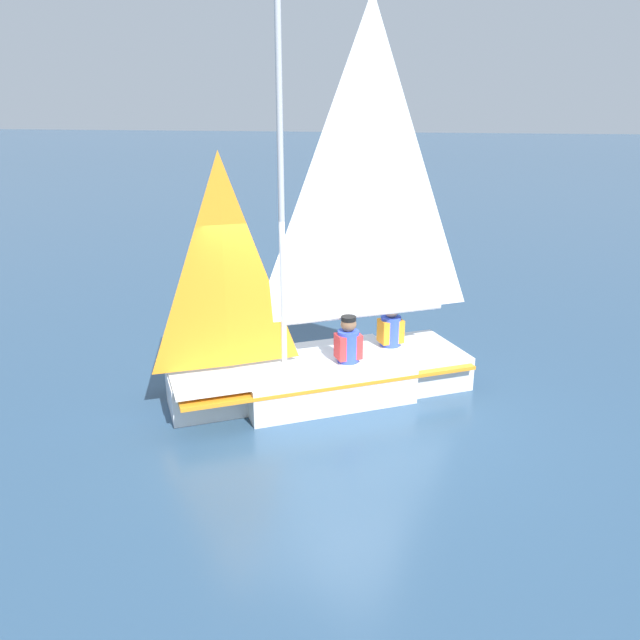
# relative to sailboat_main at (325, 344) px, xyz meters

# --- Properties ---
(ground_plane) EXTENTS (260.00, 260.00, 0.00)m
(ground_plane) POSITION_rel_sailboat_main_xyz_m (-0.04, 0.06, -0.73)
(ground_plane) COLOR #2D4C6B
(sailboat_main) EXTENTS (3.67, 4.28, 5.39)m
(sailboat_main) POSITION_rel_sailboat_main_xyz_m (0.00, 0.00, 0.00)
(sailboat_main) COLOR silver
(sailboat_main) RESTS_ON ground_plane
(sailor_helm) EXTENTS (0.42, 0.43, 1.16)m
(sailor_helm) POSITION_rel_sailboat_main_xyz_m (0.02, -0.33, -0.10)
(sailor_helm) COLOR black
(sailor_helm) RESTS_ON ground_plane
(sailor_crew) EXTENTS (0.42, 0.43, 1.16)m
(sailor_crew) POSITION_rel_sailboat_main_xyz_m (0.83, -0.79, -0.11)
(sailor_crew) COLOR black
(sailor_crew) RESTS_ON ground_plane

